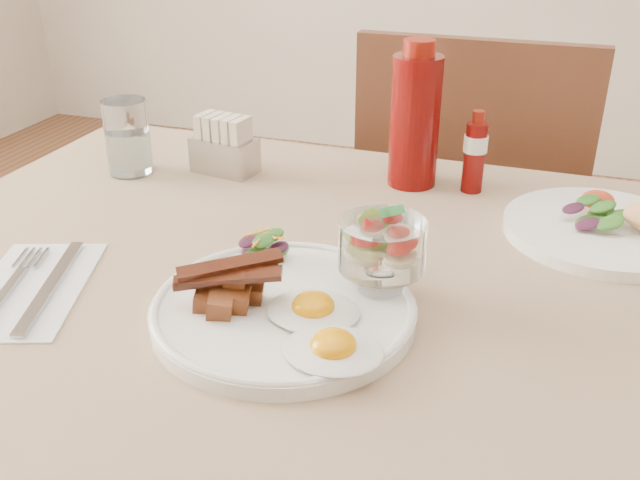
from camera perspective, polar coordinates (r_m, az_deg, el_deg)
table at (r=0.86m, az=6.02°, el=-9.28°), size 1.33×0.88×0.75m
chair_far at (r=1.49m, az=11.76°, el=0.85°), size 0.42×0.42×0.93m
main_plate at (r=0.76m, az=-2.93°, el=-5.65°), size 0.28×0.28×0.02m
fried_eggs at (r=0.70m, az=0.23°, el=-7.02°), size 0.16×0.17×0.03m
bacon_potato_pile at (r=0.74m, az=-7.37°, el=-3.78°), size 0.12×0.08×0.05m
side_salad at (r=0.83m, az=-4.41°, el=-0.58°), size 0.07×0.06×0.03m
fruit_cup at (r=0.76m, az=4.99°, el=-0.44°), size 0.09×0.09×0.09m
second_plate at (r=0.99m, az=22.86°, el=1.06°), size 0.27×0.25×0.06m
ketchup_bottle at (r=1.07m, az=7.61°, el=9.58°), size 0.09×0.09×0.22m
hot_sauce_bottle at (r=1.07m, az=12.27°, el=6.82°), size 0.05×0.05×0.12m
sugar_caddy at (r=1.13m, az=-7.66°, el=7.32°), size 0.11×0.07×0.09m
water_glass at (r=1.16m, az=-15.11°, el=7.63°), size 0.07×0.07×0.12m
napkin_cutlery at (r=0.87m, az=-22.08°, el=-3.55°), size 0.18×0.24×0.01m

